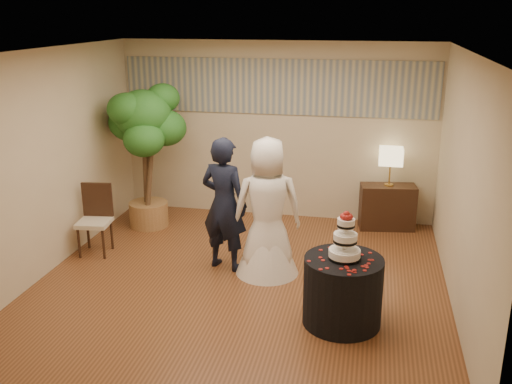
% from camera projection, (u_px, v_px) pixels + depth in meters
% --- Properties ---
extents(floor, '(5.00, 5.00, 0.00)m').
position_uv_depth(floor, '(242.00, 281.00, 7.13)').
color(floor, brown).
rests_on(floor, ground).
extents(ceiling, '(5.00, 5.00, 0.00)m').
position_uv_depth(ceiling, '(240.00, 51.00, 6.28)').
color(ceiling, white).
rests_on(ceiling, wall_back).
extents(wall_back, '(5.00, 0.06, 2.80)m').
position_uv_depth(wall_back, '(277.00, 131.00, 9.04)').
color(wall_back, beige).
rests_on(wall_back, ground).
extents(wall_front, '(5.00, 0.06, 2.80)m').
position_uv_depth(wall_front, '(167.00, 260.00, 4.38)').
color(wall_front, beige).
rests_on(wall_front, ground).
extents(wall_left, '(0.06, 5.00, 2.80)m').
position_uv_depth(wall_left, '(48.00, 162.00, 7.19)').
color(wall_left, beige).
rests_on(wall_left, ground).
extents(wall_right, '(0.06, 5.00, 2.80)m').
position_uv_depth(wall_right, '(463.00, 186.00, 6.22)').
color(wall_right, beige).
rests_on(wall_right, ground).
extents(mural_border, '(4.90, 0.02, 0.85)m').
position_uv_depth(mural_border, '(277.00, 87.00, 8.81)').
color(mural_border, gray).
rests_on(mural_border, wall_back).
extents(groom, '(0.73, 0.57, 1.75)m').
position_uv_depth(groom, '(224.00, 204.00, 7.26)').
color(groom, black).
rests_on(groom, floor).
extents(bride, '(1.06, 1.02, 1.78)m').
position_uv_depth(bride, '(267.00, 207.00, 7.10)').
color(bride, white).
rests_on(bride, floor).
extents(cake_table, '(1.10, 1.10, 0.75)m').
position_uv_depth(cake_table, '(343.00, 291.00, 6.07)').
color(cake_table, black).
rests_on(cake_table, floor).
extents(wedding_cake, '(0.34, 0.34, 0.53)m').
position_uv_depth(wedding_cake, '(345.00, 235.00, 5.88)').
color(wedding_cake, white).
rests_on(wedding_cake, cake_table).
extents(console, '(0.87, 0.49, 0.69)m').
position_uv_depth(console, '(387.00, 207.00, 8.76)').
color(console, black).
rests_on(console, floor).
extents(table_lamp, '(0.35, 0.35, 0.58)m').
position_uv_depth(table_lamp, '(390.00, 167.00, 8.57)').
color(table_lamp, beige).
rests_on(table_lamp, console).
extents(ficus_tree, '(1.36, 1.36, 2.24)m').
position_uv_depth(ficus_tree, '(145.00, 156.00, 8.62)').
color(ficus_tree, '#256320').
rests_on(ficus_tree, floor).
extents(side_chair, '(0.49, 0.51, 0.97)m').
position_uv_depth(side_chair, '(94.00, 221.00, 7.80)').
color(side_chair, black).
rests_on(side_chair, floor).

